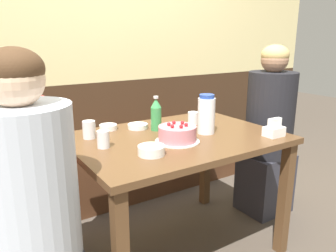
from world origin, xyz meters
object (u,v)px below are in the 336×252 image
(person_teal_shirt, at_px, (32,216))
(person_pale_blue_shirt, at_px, (268,135))
(soju_bottle, at_px, (156,114))
(water_pitcher, at_px, (206,114))
(napkin_holder, at_px, (274,130))
(bench_seat, at_px, (119,171))
(glass_tumbler_short, at_px, (103,139))
(birthday_cake, at_px, (177,134))
(bowl_side_dish, at_px, (151,150))
(bowl_rice_small, at_px, (108,127))
(bowl_soup_white, at_px, (138,126))
(glass_water_tall, at_px, (193,118))
(glass_shot_small, at_px, (89,130))
(person_grey_tee, at_px, (19,194))

(person_teal_shirt, bearing_deg, person_pale_blue_shirt, 9.83)
(soju_bottle, bearing_deg, water_pitcher, -44.86)
(napkin_holder, bearing_deg, bench_seat, 112.10)
(soju_bottle, relative_size, glass_tumbler_short, 2.34)
(person_pale_blue_shirt, bearing_deg, birthday_cake, 8.53)
(birthday_cake, xyz_separation_m, soju_bottle, (0.02, 0.26, 0.06))
(bowl_side_dish, bearing_deg, water_pitcher, 17.87)
(napkin_holder, distance_m, bowl_rice_small, 0.98)
(bench_seat, distance_m, napkin_holder, 1.35)
(soju_bottle, bearing_deg, bowl_rice_small, 144.86)
(bench_seat, bearing_deg, bowl_soup_white, -100.90)
(bench_seat, relative_size, water_pitcher, 10.40)
(soju_bottle, xyz_separation_m, glass_water_tall, (0.28, -0.00, -0.06))
(bowl_rice_small, distance_m, bowl_side_dish, 0.53)
(bench_seat, relative_size, glass_shot_small, 24.14)
(napkin_holder, bearing_deg, glass_tumbler_short, 159.15)
(glass_shot_small, bearing_deg, bench_seat, 54.43)
(bowl_side_dish, bearing_deg, person_teal_shirt, -174.15)
(napkin_holder, distance_m, person_pale_blue_shirt, 0.55)
(soju_bottle, distance_m, bowl_side_dish, 0.44)
(birthday_cake, bearing_deg, glass_shot_small, 139.46)
(soju_bottle, xyz_separation_m, person_grey_tee, (-0.81, -0.11, -0.26))
(bowl_soup_white, height_order, person_grey_tee, person_grey_tee)
(water_pitcher, relative_size, napkin_holder, 2.09)
(bowl_soup_white, xyz_separation_m, person_pale_blue_shirt, (0.95, -0.22, -0.16))
(bench_seat, bearing_deg, person_pale_blue_shirt, -43.09)
(person_teal_shirt, relative_size, person_pale_blue_shirt, 1.01)
(birthday_cake, distance_m, person_teal_shirt, 0.82)
(soju_bottle, bearing_deg, glass_shot_small, 171.31)
(soju_bottle, xyz_separation_m, person_teal_shirt, (-0.81, -0.42, -0.22))
(birthday_cake, distance_m, glass_water_tall, 0.40)
(napkin_holder, distance_m, person_grey_tee, 1.37)
(birthday_cake, height_order, napkin_holder, birthday_cake)
(bowl_rice_small, height_order, person_teal_shirt, person_teal_shirt)
(water_pitcher, distance_m, glass_shot_small, 0.67)
(napkin_holder, relative_size, glass_tumbler_short, 1.23)
(person_pale_blue_shirt, bearing_deg, soju_bottle, -8.06)
(soju_bottle, height_order, glass_shot_small, soju_bottle)
(soju_bottle, height_order, person_grey_tee, person_grey_tee)
(person_grey_tee, bearing_deg, bowl_rice_small, 25.70)
(water_pitcher, height_order, soju_bottle, water_pitcher)
(bowl_soup_white, relative_size, glass_water_tall, 1.57)
(bowl_side_dish, bearing_deg, glass_shot_small, 110.38)
(bowl_soup_white, bearing_deg, bowl_side_dish, -110.14)
(bowl_rice_small, bearing_deg, napkin_holder, -41.07)
(bowl_side_dish, relative_size, glass_tumbler_short, 1.47)
(birthday_cake, height_order, bowl_side_dish, birthday_cake)
(glass_tumbler_short, height_order, person_pale_blue_shirt, person_pale_blue_shirt)
(napkin_holder, height_order, bowl_side_dish, napkin_holder)
(bench_seat, distance_m, person_pale_blue_shirt, 1.22)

